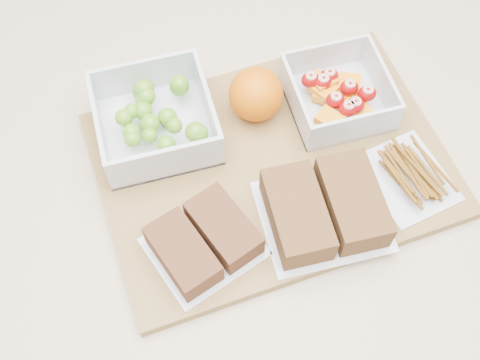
{
  "coord_description": "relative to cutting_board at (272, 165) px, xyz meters",
  "views": [
    {
      "loc": [
        -0.11,
        -0.35,
        1.55
      ],
      "look_at": [
        -0.02,
        -0.02,
        0.93
      ],
      "focal_mm": 45.0,
      "sensor_mm": 36.0,
      "label": 1
    }
  ],
  "objects": [
    {
      "name": "sandwich_bag_center",
      "position": [
        0.03,
        -0.09,
        0.03
      ],
      "size": [
        0.15,
        0.13,
        0.04
      ],
      "color": "silver",
      "rests_on": "cutting_board"
    },
    {
      "name": "orange",
      "position": [
        0.0,
        0.08,
        0.04
      ],
      "size": [
        0.07,
        0.07,
        0.07
      ],
      "primitive_type": "sphere",
      "color": "#E36505",
      "rests_on": "cutting_board"
    },
    {
      "name": "sandwich_bag_left",
      "position": [
        -0.11,
        -0.09,
        0.03
      ],
      "size": [
        0.15,
        0.14,
        0.04
      ],
      "color": "silver",
      "rests_on": "cutting_board"
    },
    {
      "name": "grape_container",
      "position": [
        -0.12,
        0.08,
        0.03
      ],
      "size": [
        0.14,
        0.14,
        0.06
      ],
      "color": "silver",
      "rests_on": "cutting_board"
    },
    {
      "name": "fruit_container",
      "position": [
        0.11,
        0.06,
        0.03
      ],
      "size": [
        0.12,
        0.12,
        0.05
      ],
      "color": "silver",
      "rests_on": "cutting_board"
    },
    {
      "name": "counter",
      "position": [
        -0.03,
        -0.0,
        -0.46
      ],
      "size": [
        1.2,
        0.9,
        0.9
      ],
      "primitive_type": "cube",
      "color": "beige",
      "rests_on": "ground"
    },
    {
      "name": "ground",
      "position": [
        -0.03,
        -0.0,
        -0.91
      ],
      "size": [
        4.0,
        4.0,
        0.0
      ],
      "primitive_type": "plane",
      "color": "gray",
      "rests_on": "ground"
    },
    {
      "name": "cutting_board",
      "position": [
        0.0,
        0.0,
        0.0
      ],
      "size": [
        0.44,
        0.33,
        0.02
      ],
      "primitive_type": "cube",
      "rotation": [
        0.0,
        0.0,
        0.08
      ],
      "color": "olive",
      "rests_on": "counter"
    },
    {
      "name": "pretzel_bag",
      "position": [
        0.15,
        -0.07,
        0.02
      ],
      "size": [
        0.11,
        0.12,
        0.02
      ],
      "color": "silver",
      "rests_on": "cutting_board"
    }
  ]
}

